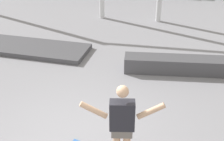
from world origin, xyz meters
name	(u,v)px	position (x,y,z in m)	size (l,w,h in m)	color
ground_plane	(77,140)	(0.00, 0.00, 0.00)	(36.00, 36.00, 0.00)	gray
skateboarder	(122,122)	(0.92, -0.37, 0.84)	(1.38, 0.31, 1.53)	#DBAD89
grind_box	(178,65)	(1.89, 3.20, 0.21)	(2.89, 0.54, 0.42)	#47474C
manual_pad	(33,48)	(-2.53, 3.79, 0.07)	(3.44, 1.29, 0.15)	#47474C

